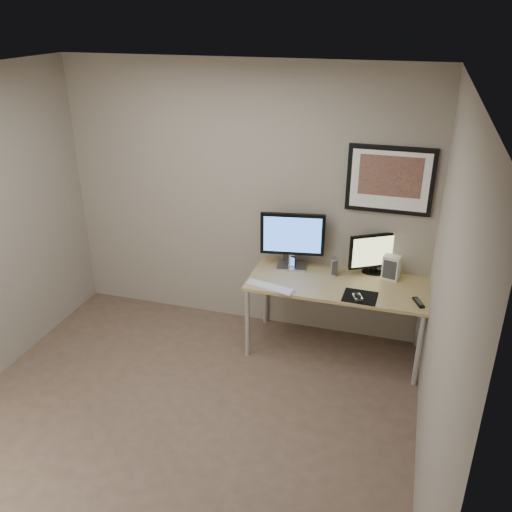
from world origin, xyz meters
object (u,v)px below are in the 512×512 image
object	(u,v)px
monitor_tv	(375,253)
fan_unit	(391,267)
desk	(337,289)
speaker_right	(334,267)
monitor_large	(292,238)
phone_dock	(292,262)
framed_art	(390,180)
keyboard	(270,287)
speaker_left	(287,252)

from	to	relation	value
monitor_tv	fan_unit	bearing A→B (deg)	-52.95
monitor_tv	fan_unit	world-z (taller)	monitor_tv
desk	speaker_right	bearing A→B (deg)	111.92
desk	monitor_large	size ratio (longest dim) A/B	2.68
monitor_tv	phone_dock	size ratio (longest dim) A/B	3.46
framed_art	monitor_tv	bearing A→B (deg)	-140.09
monitor_large	monitor_tv	xyz separation A→B (m)	(0.76, 0.10, -0.09)
keyboard	monitor_tv	bearing A→B (deg)	45.88
monitor_tv	speaker_left	world-z (taller)	monitor_tv
desk	monitor_large	xyz separation A→B (m)	(-0.47, 0.18, 0.37)
desk	monitor_tv	xyz separation A→B (m)	(0.29, 0.28, 0.28)
speaker_right	monitor_large	bearing A→B (deg)	160.12
monitor_tv	fan_unit	xyz separation A→B (m)	(0.16, -0.07, -0.10)
speaker_right	keyboard	bearing A→B (deg)	-154.92
keyboard	fan_unit	bearing A→B (deg)	38.61
framed_art	fan_unit	bearing A→B (deg)	-49.91
monitor_large	keyboard	bearing A→B (deg)	-110.78
monitor_large	phone_dock	size ratio (longest dim) A/B	4.61
desk	monitor_large	distance (m)	0.62
framed_art	speaker_right	world-z (taller)	framed_art
speaker_left	speaker_right	bearing A→B (deg)	-18.33
desk	fan_unit	xyz separation A→B (m)	(0.45, 0.21, 0.18)
framed_art	monitor_large	distance (m)	1.02
fan_unit	monitor_tv	bearing A→B (deg)	170.33
fan_unit	speaker_left	bearing A→B (deg)	-172.26
speaker_right	phone_dock	size ratio (longest dim) A/B	1.28
speaker_left	monitor_large	bearing A→B (deg)	-58.35
desk	monitor_tv	world-z (taller)	monitor_tv
monitor_large	phone_dock	xyz separation A→B (m)	(0.01, -0.02, -0.24)
framed_art	monitor_tv	world-z (taller)	framed_art
framed_art	fan_unit	distance (m)	0.79
monitor_large	phone_dock	bearing A→B (deg)	-68.17
framed_art	keyboard	distance (m)	1.41
speaker_left	phone_dock	size ratio (longest dim) A/B	1.52
speaker_right	phone_dock	bearing A→B (deg)	162.95
monitor_large	monitor_tv	size ratio (longest dim) A/B	1.33
speaker_right	keyboard	world-z (taller)	speaker_right
speaker_right	phone_dock	xyz separation A→B (m)	(-0.40, 0.02, -0.02)
desk	framed_art	distance (m)	1.07
desk	monitor_large	world-z (taller)	monitor_large
desk	speaker_left	size ratio (longest dim) A/B	8.13
framed_art	speaker_right	size ratio (longest dim) A/B	4.54
monitor_large	speaker_left	distance (m)	0.25
monitor_tv	monitor_large	bearing A→B (deg)	156.63
monitor_tv	keyboard	xyz separation A→B (m)	(-0.85, -0.55, -0.20)
monitor_tv	desk	bearing A→B (deg)	-166.42
fan_unit	phone_dock	bearing A→B (deg)	-164.05
desk	monitor_tv	distance (m)	0.49
phone_dock	desk	bearing A→B (deg)	-3.75
phone_dock	keyboard	distance (m)	0.45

